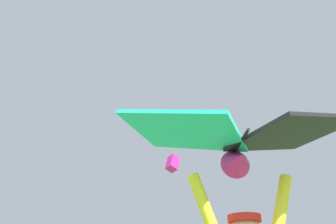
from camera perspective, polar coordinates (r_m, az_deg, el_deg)
held_stunt_kite at (r=2.65m, az=12.16°, el=-4.66°), size 1.86×1.18×0.41m
distant_kite_magenta_overhead_distant at (r=29.97m, az=0.80°, el=-8.91°), size 1.41×1.37×1.66m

